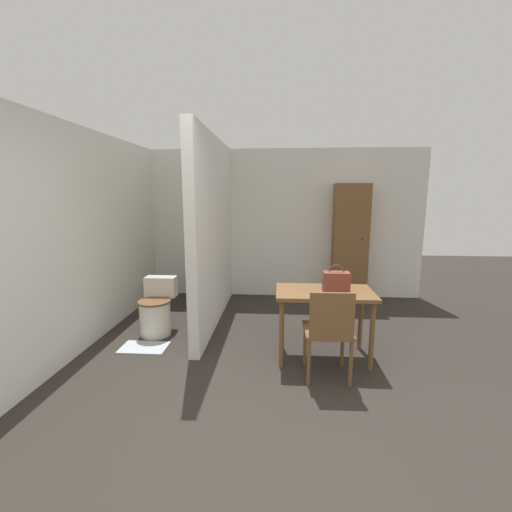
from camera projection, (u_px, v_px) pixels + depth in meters
ground_plane at (255, 443)px, 2.44m from camera, size 16.00×16.00×0.00m
wall_back at (271, 224)px, 5.89m from camera, size 5.10×0.12×2.50m
wall_left at (94, 236)px, 4.17m from camera, size 0.12×4.67×2.50m
partition_wall at (214, 232)px, 4.66m from camera, size 0.12×2.48×2.50m
dining_table at (324, 300)px, 3.62m from camera, size 1.02×0.60×0.75m
wooden_chair at (329, 329)px, 3.21m from camera, size 0.45×0.45×0.89m
toilet at (157, 310)px, 4.34m from camera, size 0.40×0.55×0.69m
handbag at (336, 282)px, 3.55m from camera, size 0.27×0.15×0.29m
wooden_cabinet at (350, 243)px, 5.61m from camera, size 0.55×0.35×1.92m
bath_mat at (144, 347)px, 3.95m from camera, size 0.53×0.34×0.01m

